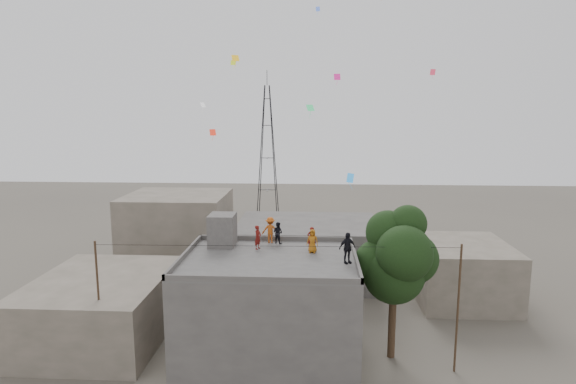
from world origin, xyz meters
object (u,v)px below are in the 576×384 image
at_px(tree, 397,258).
at_px(transmission_tower, 268,151).
at_px(person_dark_adult, 347,248).
at_px(stair_head_box, 222,230).
at_px(person_red_adult, 312,239).

distance_m(tree, transmission_tower, 41.12).
relative_size(transmission_tower, person_dark_adult, 11.42).
relative_size(tree, transmission_tower, 0.45).
xyz_separation_m(stair_head_box, transmission_tower, (-0.80, 37.40, 1.97)).
bearing_deg(transmission_tower, person_red_adult, -80.49).
bearing_deg(person_red_adult, transmission_tower, -75.97).
distance_m(stair_head_box, tree, 10.80).
relative_size(tree, person_dark_adult, 5.19).
xyz_separation_m(stair_head_box, tree, (10.57, -2.00, -1.00)).
bearing_deg(transmission_tower, stair_head_box, -88.77).
xyz_separation_m(tree, person_red_adult, (-4.95, 1.10, 0.74)).
bearing_deg(person_dark_adult, transmission_tower, 74.06).
height_order(person_red_adult, person_dark_adult, person_dark_adult).
bearing_deg(person_dark_adult, person_red_adult, 103.03).
distance_m(tree, person_dark_adult, 3.32).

